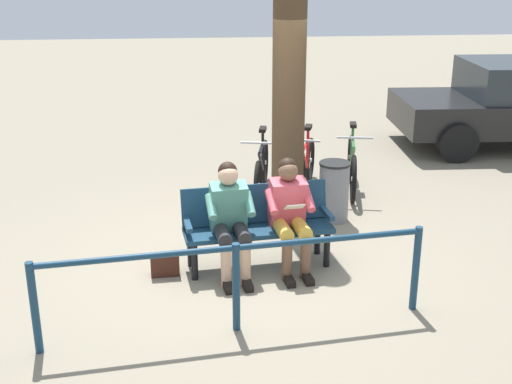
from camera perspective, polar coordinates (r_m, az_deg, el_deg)
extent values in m
plane|color=gray|center=(7.52, -0.99, -5.94)|extent=(40.00, 40.00, 0.00)
cube|color=navy|center=(7.26, 0.22, -3.21)|extent=(1.64, 0.64, 0.05)
cube|color=navy|center=(7.35, -0.10, -0.96)|extent=(1.60, 0.33, 0.42)
cube|color=navy|center=(7.40, 5.97, -1.74)|extent=(0.11, 0.40, 0.05)
cube|color=navy|center=(7.10, -5.79, -2.71)|extent=(0.11, 0.40, 0.05)
cylinder|color=black|center=(7.38, 5.98, -4.84)|extent=(0.07, 0.07, 0.40)
cylinder|color=black|center=(7.09, -5.20, -5.89)|extent=(0.07, 0.07, 0.40)
cylinder|color=black|center=(7.68, 5.20, -3.81)|extent=(0.07, 0.07, 0.40)
cylinder|color=black|center=(7.40, -5.54, -4.77)|extent=(0.07, 0.07, 0.40)
cube|color=#D84C59|center=(7.25, 2.64, -0.86)|extent=(0.42, 0.35, 0.55)
sphere|color=brown|center=(7.11, 2.72, 1.75)|extent=(0.21, 0.21, 0.21)
sphere|color=black|center=(7.13, 2.66, 2.11)|extent=(0.20, 0.20, 0.20)
cylinder|color=gold|center=(7.18, 3.79, -3.00)|extent=(0.20, 0.42, 0.15)
cylinder|color=brown|center=(7.11, 4.19, -5.58)|extent=(0.11, 0.11, 0.45)
cube|color=black|center=(7.11, 4.38, -7.30)|extent=(0.12, 0.23, 0.07)
cylinder|color=#D84C59|center=(7.17, 4.43, -0.61)|extent=(0.13, 0.31, 0.23)
cylinder|color=gold|center=(7.13, 2.24, -3.14)|extent=(0.20, 0.42, 0.15)
cylinder|color=brown|center=(7.06, 2.62, -5.74)|extent=(0.11, 0.11, 0.45)
cube|color=black|center=(7.06, 2.81, -7.47)|extent=(0.12, 0.23, 0.07)
cylinder|color=#D84C59|center=(7.07, 1.33, -0.85)|extent=(0.13, 0.31, 0.23)
cube|color=silver|center=(6.96, 3.28, -1.25)|extent=(0.21, 0.14, 0.09)
cube|color=#4C8C7A|center=(7.12, -2.35, -1.25)|extent=(0.42, 0.35, 0.55)
sphere|color=#D8A884|center=(6.98, -2.36, 1.40)|extent=(0.21, 0.21, 0.21)
sphere|color=black|center=(7.00, -2.41, 1.77)|extent=(0.20, 0.20, 0.20)
cylinder|color=#262628|center=(7.03, -1.23, -3.44)|extent=(0.20, 0.42, 0.15)
cylinder|color=#D8A884|center=(6.97, -0.90, -6.08)|extent=(0.11, 0.11, 0.45)
cube|color=black|center=(6.96, -0.72, -7.83)|extent=(0.12, 0.23, 0.07)
cylinder|color=#4C8C7A|center=(7.02, -0.58, -1.00)|extent=(0.13, 0.31, 0.23)
cylinder|color=#262628|center=(7.00, -2.84, -3.57)|extent=(0.20, 0.42, 0.15)
cylinder|color=#D8A884|center=(6.93, -2.53, -6.23)|extent=(0.11, 0.11, 0.45)
cube|color=black|center=(6.93, -2.36, -7.99)|extent=(0.12, 0.23, 0.07)
cylinder|color=#4C8C7A|center=(6.95, -3.81, -1.25)|extent=(0.13, 0.31, 0.23)
cube|color=#3F1E14|center=(7.26, -7.68, -6.07)|extent=(0.31, 0.16, 0.24)
cylinder|color=#4C3823|center=(8.24, 2.80, 9.54)|extent=(0.40, 0.40, 3.60)
cylinder|color=slate|center=(8.58, 6.57, -0.05)|extent=(0.37, 0.37, 0.74)
cylinder|color=black|center=(8.46, 6.67, 2.39)|extent=(0.39, 0.39, 0.03)
torus|color=black|center=(9.24, 8.19, 1.09)|extent=(0.18, 0.66, 0.66)
cylinder|color=silver|center=(9.24, 8.19, 1.09)|extent=(0.06, 0.07, 0.06)
torus|color=black|center=(10.21, 7.96, 2.92)|extent=(0.18, 0.66, 0.66)
cylinder|color=silver|center=(10.21, 7.96, 2.92)|extent=(0.06, 0.07, 0.06)
cylinder|color=#337238|center=(9.62, 8.18, 4.20)|extent=(0.16, 0.63, 0.04)
cylinder|color=#337238|center=(9.60, 8.14, 2.93)|extent=(0.15, 0.59, 0.43)
cylinder|color=#337238|center=(9.82, 8.11, 4.04)|extent=(0.04, 0.04, 0.55)
cube|color=black|center=(9.75, 8.19, 5.63)|extent=(0.13, 0.23, 0.05)
cylinder|color=#B2B2B7|center=(9.18, 8.33, 4.54)|extent=(0.48, 0.12, 0.03)
torus|color=black|center=(9.05, 3.76, 0.84)|extent=(0.25, 0.65, 0.66)
cylinder|color=silver|center=(9.05, 3.76, 0.84)|extent=(0.07, 0.07, 0.06)
torus|color=black|center=(10.01, 4.57, 2.70)|extent=(0.25, 0.65, 0.66)
cylinder|color=silver|center=(10.01, 4.57, 2.70)|extent=(0.07, 0.07, 0.06)
cylinder|color=#B71414|center=(9.42, 4.24, 4.01)|extent=(0.22, 0.62, 0.04)
cylinder|color=#B71414|center=(9.40, 4.15, 2.71)|extent=(0.21, 0.58, 0.43)
cylinder|color=#B71414|center=(9.61, 4.38, 3.85)|extent=(0.04, 0.04, 0.55)
cube|color=black|center=(9.54, 4.42, 5.46)|extent=(0.15, 0.24, 0.05)
cylinder|color=#B2B2B7|center=(8.98, 3.93, 4.36)|extent=(0.47, 0.17, 0.03)
torus|color=black|center=(8.91, 0.16, 0.57)|extent=(0.18, 0.66, 0.66)
cylinder|color=silver|center=(8.91, 0.16, 0.57)|extent=(0.06, 0.07, 0.06)
torus|color=black|center=(9.87, 0.73, 2.52)|extent=(0.18, 0.66, 0.66)
cylinder|color=silver|center=(9.87, 0.73, 2.52)|extent=(0.06, 0.07, 0.06)
cylinder|color=black|center=(9.28, 0.47, 3.83)|extent=(0.16, 0.63, 0.04)
cylinder|color=black|center=(9.26, 0.42, 2.50)|extent=(0.15, 0.59, 0.43)
cylinder|color=black|center=(9.48, 0.57, 3.67)|extent=(0.04, 0.04, 0.55)
cube|color=black|center=(9.40, 0.57, 5.31)|extent=(0.13, 0.23, 0.05)
cylinder|color=#B2B2B7|center=(8.84, 0.23, 4.16)|extent=(0.48, 0.12, 0.03)
cylinder|color=navy|center=(6.59, 13.30, -6.29)|extent=(0.07, 0.07, 0.85)
cylinder|color=navy|center=(6.09, -1.68, -8.02)|extent=(0.07, 0.07, 0.85)
cylinder|color=navy|center=(6.05, -18.16, -9.29)|extent=(0.07, 0.07, 0.85)
cylinder|color=navy|center=(5.92, -1.72, -4.73)|extent=(3.43, 0.49, 0.06)
cylinder|color=black|center=(11.40, 16.61, 4.01)|extent=(0.65, 0.24, 0.64)
cylinder|color=black|center=(13.05, 14.05, 6.19)|extent=(0.65, 0.24, 0.64)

